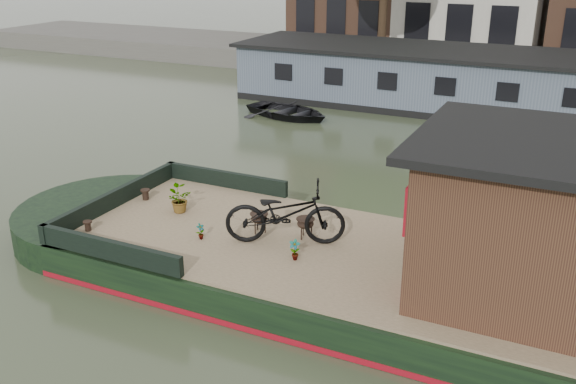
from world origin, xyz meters
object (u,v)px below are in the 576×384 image
at_px(potted_plant_a, 295,250).
at_px(brazier_front, 305,228).
at_px(brazier_rear, 259,223).
at_px(dinghy, 288,108).
at_px(cabin, 550,220).
at_px(bicycle, 285,214).

height_order(potted_plant_a, brazier_front, brazier_front).
xyz_separation_m(brazier_rear, dinghy, (-4.29, 10.14, -0.51)).
xyz_separation_m(cabin, dinghy, (-9.17, 10.26, -1.55)).
relative_size(cabin, potted_plant_a, 10.94).
bearing_deg(cabin, bicycle, -179.34).
height_order(cabin, potted_plant_a, cabin).
height_order(brazier_front, brazier_rear, brazier_front).
height_order(bicycle, brazier_front, bicycle).
relative_size(brazier_front, dinghy, 0.12).
bearing_deg(dinghy, brazier_rear, -143.39).
relative_size(brazier_rear, dinghy, 0.12).
bearing_deg(potted_plant_a, dinghy, 116.22).
xyz_separation_m(bicycle, brazier_rear, (-0.62, 0.18, -0.37)).
height_order(potted_plant_a, brazier_rear, brazier_rear).
xyz_separation_m(bicycle, potted_plant_a, (0.44, -0.54, -0.37)).
bearing_deg(brazier_front, potted_plant_a, -77.58).
relative_size(bicycle, brazier_rear, 5.55).
relative_size(bicycle, brazier_front, 5.50).
xyz_separation_m(cabin, potted_plant_a, (-3.83, -0.59, -1.05)).
distance_m(cabin, brazier_front, 4.16).
height_order(cabin, brazier_rear, cabin).
bearing_deg(potted_plant_a, brazier_rear, 145.91).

